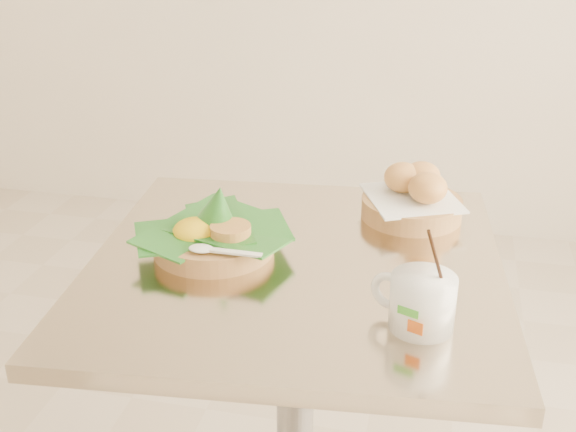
% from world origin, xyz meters
% --- Properties ---
extents(cafe_table, '(0.76, 0.76, 0.75)m').
position_xyz_m(cafe_table, '(0.13, -0.01, 0.53)').
color(cafe_table, gray).
rests_on(cafe_table, floor).
extents(rice_basket, '(0.26, 0.26, 0.13)m').
position_xyz_m(rice_basket, '(-0.02, -0.01, 0.79)').
color(rice_basket, '#AF804B').
rests_on(rice_basket, cafe_table).
extents(bread_basket, '(0.22, 0.22, 0.10)m').
position_xyz_m(bread_basket, '(0.31, 0.22, 0.79)').
color(bread_basket, '#AF804B').
rests_on(bread_basket, cafe_table).
extents(coffee_mug, '(0.13, 0.10, 0.16)m').
position_xyz_m(coffee_mug, '(0.35, -0.17, 0.79)').
color(coffee_mug, white).
rests_on(coffee_mug, cafe_table).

